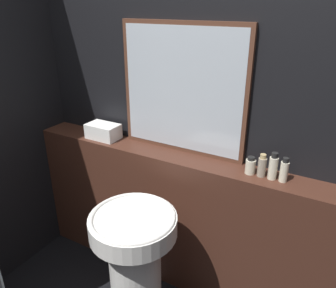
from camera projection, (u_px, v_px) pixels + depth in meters
The scene contains 9 objects.
wall_back at pixel (197, 110), 2.02m from camera, with size 8.00×0.06×2.50m.
vanity_counter at pixel (185, 223), 2.22m from camera, with size 2.30×0.22×0.98m.
pedestal_sink at pixel (135, 265), 1.86m from camera, with size 0.47×0.47×0.83m.
mirror at pixel (182, 90), 1.97m from camera, with size 0.82×0.03×0.79m.
towel_stack at pixel (103, 131), 2.29m from camera, with size 0.23×0.14×0.10m.
shampoo_bottle at pixel (250, 166), 1.82m from camera, with size 0.06×0.06×0.10m.
conditioner_bottle at pixel (262, 166), 1.79m from camera, with size 0.05×0.05×0.13m.
lotion_bottle at pixel (273, 167), 1.76m from camera, with size 0.05×0.05×0.15m.
body_wash_bottle at pixel (284, 171), 1.74m from camera, with size 0.04×0.04×0.14m.
Camera 1 is at (0.79, -0.44, 1.87)m, focal length 35.00 mm.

